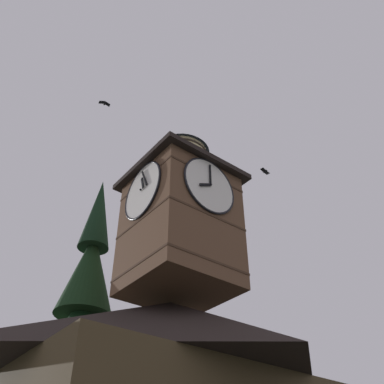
% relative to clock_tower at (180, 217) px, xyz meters
% --- Properties ---
extents(clock_tower, '(4.78, 4.78, 8.75)m').
position_rel_clock_tower_xyz_m(clock_tower, '(0.00, 0.00, 0.00)').
color(clock_tower, brown).
rests_on(clock_tower, building_main).
extents(pine_tree_behind, '(4.97, 4.97, 16.87)m').
position_rel_clock_tower_xyz_m(pine_tree_behind, '(1.62, -5.36, -5.49)').
color(pine_tree_behind, '#473323').
rests_on(pine_tree_behind, ground_plane).
extents(moon, '(1.81, 1.81, 1.81)m').
position_rel_clock_tower_xyz_m(moon, '(-16.21, -27.36, 3.17)').
color(moon, silver).
extents(flying_bird_high, '(0.67, 0.34, 0.16)m').
position_rel_clock_tower_xyz_m(flying_bird_high, '(3.35, -2.86, 7.79)').
color(flying_bird_high, black).
extents(flying_bird_low, '(0.70, 0.32, 0.17)m').
position_rel_clock_tower_xyz_m(flying_bird_low, '(-5.53, 0.64, 5.05)').
color(flying_bird_low, black).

